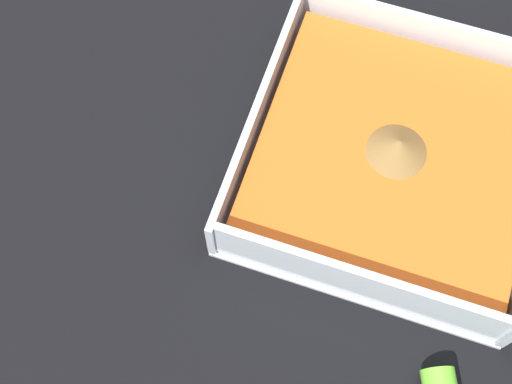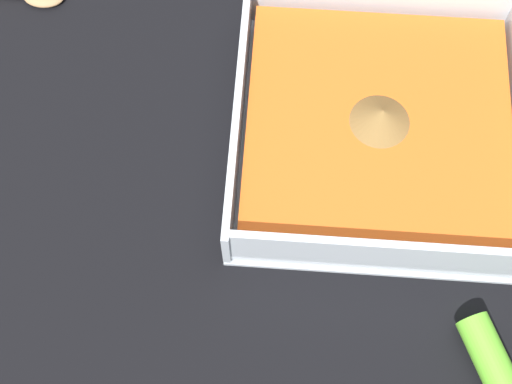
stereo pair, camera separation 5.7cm
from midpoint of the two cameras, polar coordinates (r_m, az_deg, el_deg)
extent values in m
plane|color=black|center=(0.62, 12.34, 1.51)|extent=(4.00, 4.00, 0.00)
cube|color=silver|center=(0.62, 13.23, 1.69)|extent=(0.24, 0.24, 0.01)
cube|color=silver|center=(0.59, 3.08, 6.19)|extent=(0.24, 0.01, 0.05)
cube|color=silver|center=(0.66, 16.12, 11.51)|extent=(0.01, 0.23, 0.05)
cube|color=silver|center=(0.55, 11.12, -7.47)|extent=(0.01, 0.23, 0.05)
cube|color=orange|center=(0.60, 13.62, 2.47)|extent=(0.22, 0.22, 0.03)
cone|color=brown|center=(0.58, 14.14, 3.51)|extent=(0.05, 0.05, 0.02)
camera|label=1|loc=(0.03, 92.88, -6.72)|focal=50.00mm
camera|label=2|loc=(0.03, -87.12, 6.72)|focal=50.00mm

